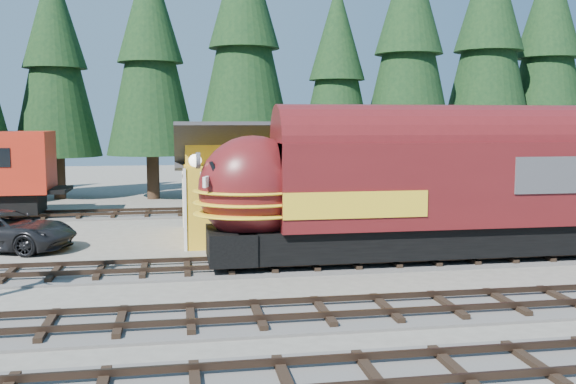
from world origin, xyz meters
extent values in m
plane|color=#6B665B|center=(0.00, 0.00, 0.00)|extent=(120.00, 120.00, 0.00)
cube|color=#4C4947|center=(-10.00, 18.00, 0.04)|extent=(32.00, 3.20, 0.08)
cube|color=#38281E|center=(-10.00, 17.28, 0.25)|extent=(32.00, 0.08, 0.16)
cube|color=#38281E|center=(-10.00, 18.72, 0.25)|extent=(32.00, 0.08, 0.16)
cube|color=gold|center=(0.00, 10.50, 1.70)|extent=(12.00, 6.00, 3.40)
cube|color=gold|center=(0.00, 10.50, 4.12)|extent=(11.88, 3.30, 1.44)
cube|color=white|center=(-6.04, 9.50, 2.20)|extent=(0.06, 2.40, 0.60)
cone|color=black|center=(-14.26, 27.05, 9.55)|extent=(5.82, 5.82, 13.27)
cone|color=black|center=(-7.94, 25.95, 9.94)|extent=(6.07, 6.07, 13.82)
cone|color=black|center=(-1.58, 26.35, 11.14)|extent=(6.79, 6.79, 15.48)
cone|color=black|center=(4.70, 25.01, 8.78)|extent=(5.36, 5.36, 12.20)
cone|color=black|center=(9.67, 24.48, 10.71)|extent=(6.54, 6.54, 14.89)
cone|color=black|center=(16.03, 25.34, 11.15)|extent=(6.80, 6.80, 15.49)
cone|color=black|center=(21.26, 26.23, 10.82)|extent=(6.60, 6.60, 15.04)
cube|color=black|center=(3.06, 4.00, 0.90)|extent=(14.65, 2.62, 1.13)
cube|color=#581416|center=(3.88, 4.00, 3.00)|extent=(13.36, 3.08, 3.08)
ellipsoid|color=#581416|center=(-3.62, 4.00, 2.90)|extent=(3.91, 3.02, 3.80)
cube|color=#38383A|center=(7.69, 4.00, 3.36)|extent=(4.11, 3.14, 1.34)
sphere|color=white|center=(-5.65, 4.00, 3.93)|extent=(0.45, 0.45, 0.45)
imported|color=black|center=(-13.40, 9.04, 0.82)|extent=(6.46, 4.46, 1.64)
camera|label=1|loc=(-6.25, -18.66, 5.30)|focal=40.00mm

